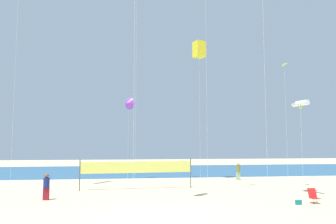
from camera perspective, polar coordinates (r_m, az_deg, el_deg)
The scene contains 11 objects.
ground_plane at distance 17.08m, azimuth -0.94°, elevation -17.64°, with size 120.00×120.00×0.00m, color beige.
ocean_band at distance 45.54m, azimuth -5.28°, elevation -9.92°, with size 120.00×20.00×0.01m, color #28608C.
beachgoer_navy_shirt at distance 23.43m, azimuth -20.02°, elevation -11.72°, with size 0.39×0.39×1.70m.
beachgoer_olive_shirt at distance 34.43m, azimuth 11.88°, elevation -9.78°, with size 0.39×0.39×1.71m.
folding_beach_chair at distance 22.79m, azimuth 23.53°, elevation -12.91°, with size 0.52×0.65×0.89m.
volleyball_net at distance 27.28m, azimuth -5.28°, elevation -9.52°, with size 8.95×0.75×2.40m.
beach_handbag at distance 21.97m, azimuth 21.34°, elevation -14.15°, with size 0.35×0.17×0.28m, color #19727A.
kite_lime_diamond at distance 29.12m, azimuth 19.17°, elevation 7.13°, with size 0.58×0.58×10.23m.
kite_yellow_box at distance 34.21m, azimuth 5.32°, elevation 10.54°, with size 1.28×1.28×13.80m.
kite_violet_delta at distance 33.88m, azimuth -6.75°, elevation 1.45°, with size 1.25×1.13×8.24m.
kite_white_tube at distance 25.22m, azimuth 21.62°, elevation 1.32°, with size 0.72×1.38×6.62m.
Camera 1 is at (-1.98, -16.57, 3.63)m, focal length 35.78 mm.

